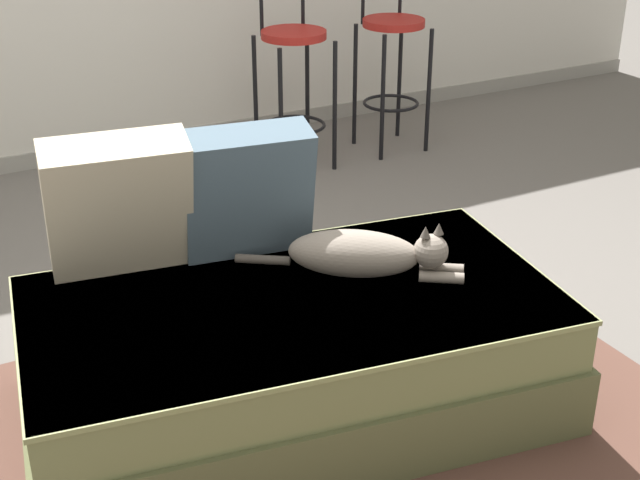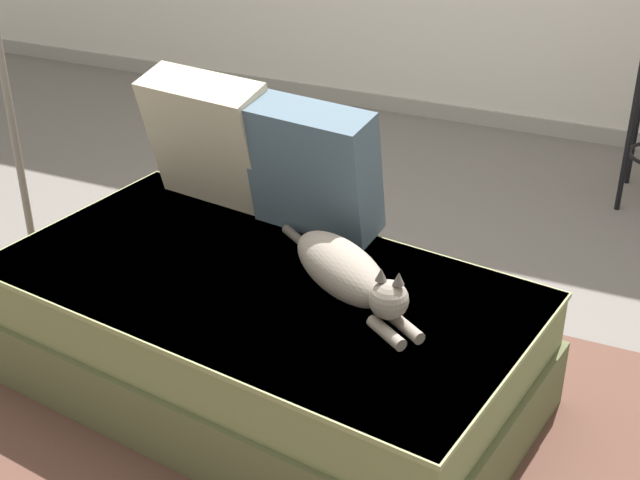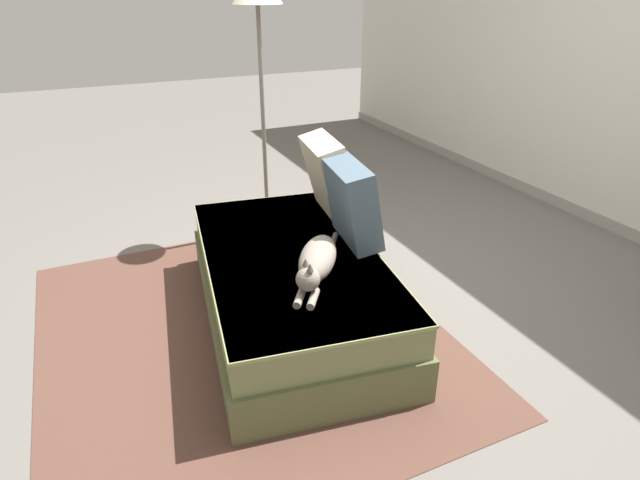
% 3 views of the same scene
% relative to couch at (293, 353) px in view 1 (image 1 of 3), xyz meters
% --- Properties ---
extents(ground_plane, '(16.00, 16.00, 0.00)m').
position_rel_couch_xyz_m(ground_plane, '(0.00, 0.40, -0.21)').
color(ground_plane, '#66605B').
rests_on(ground_plane, ground).
extents(wall_baseboard_trim, '(8.00, 0.02, 0.09)m').
position_rel_couch_xyz_m(wall_baseboard_trim, '(0.00, 2.60, -0.16)').
color(wall_baseboard_trim, gray).
rests_on(wall_baseboard_trim, ground).
extents(area_rug, '(2.35, 2.00, 0.01)m').
position_rel_couch_xyz_m(area_rug, '(0.00, -0.30, -0.20)').
color(area_rug, brown).
rests_on(area_rug, ground).
extents(couch, '(1.76, 1.13, 0.41)m').
position_rel_couch_xyz_m(couch, '(0.00, 0.00, 0.00)').
color(couch, brown).
rests_on(couch, ground).
extents(throw_pillow_corner, '(0.48, 0.33, 0.47)m').
position_rel_couch_xyz_m(throw_pillow_corner, '(-0.40, 0.41, 0.44)').
color(throw_pillow_corner, beige).
rests_on(throw_pillow_corner, couch).
extents(throw_pillow_middle, '(0.45, 0.29, 0.44)m').
position_rel_couch_xyz_m(throw_pillow_middle, '(0.01, 0.35, 0.42)').
color(throw_pillow_middle, '#4C6070').
rests_on(throw_pillow_middle, couch).
extents(cat, '(0.63, 0.50, 0.19)m').
position_rel_couch_xyz_m(cat, '(0.27, 0.03, 0.28)').
color(cat, gray).
rests_on(cat, couch).
extents(bar_stool_near_window, '(0.34, 0.34, 1.02)m').
position_rel_couch_xyz_m(bar_stool_near_window, '(1.00, 1.99, 0.36)').
color(bar_stool_near_window, black).
rests_on(bar_stool_near_window, ground).
extents(bar_stool_by_doorway, '(0.34, 0.34, 1.00)m').
position_rel_couch_xyz_m(bar_stool_by_doorway, '(1.60, 1.99, 0.38)').
color(bar_stool_by_doorway, black).
rests_on(bar_stool_by_doorway, ground).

